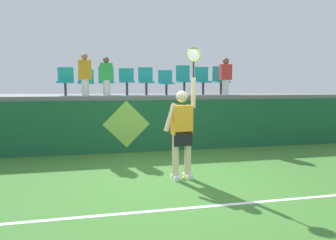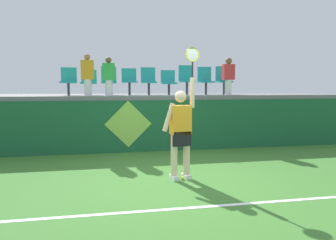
# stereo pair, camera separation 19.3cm
# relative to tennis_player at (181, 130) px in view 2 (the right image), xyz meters

# --- Properties ---
(ground_plane) EXTENTS (40.00, 40.00, 0.00)m
(ground_plane) POSITION_rel_tennis_player_xyz_m (-0.17, -0.13, -0.97)
(ground_plane) COLOR #3D752D
(court_back_wall) EXTENTS (12.90, 0.20, 1.42)m
(court_back_wall) POSITION_rel_tennis_player_xyz_m (-0.17, 2.71, -0.26)
(court_back_wall) COLOR #195633
(court_back_wall) RESTS_ON ground_plane
(spectator_platform) EXTENTS (12.90, 2.87, 0.12)m
(spectator_platform) POSITION_rel_tennis_player_xyz_m (-0.17, 4.09, 0.51)
(spectator_platform) COLOR slate
(spectator_platform) RESTS_ON court_back_wall
(court_baseline_stripe) EXTENTS (11.61, 0.08, 0.01)m
(court_baseline_stripe) POSITION_rel_tennis_player_xyz_m (-0.17, -1.44, -0.97)
(court_baseline_stripe) COLOR white
(court_baseline_stripe) RESTS_ON ground_plane
(tennis_player) EXTENTS (0.75, 0.32, 2.54)m
(tennis_player) POSITION_rel_tennis_player_xyz_m (0.00, 0.00, 0.00)
(tennis_player) COLOR white
(tennis_player) RESTS_ON ground_plane
(tennis_ball) EXTENTS (0.07, 0.07, 0.07)m
(tennis_ball) POSITION_rel_tennis_player_xyz_m (0.02, -0.08, -0.94)
(tennis_ball) COLOR #D1E533
(tennis_ball) RESTS_ON ground_plane
(water_bottle) EXTENTS (0.06, 0.06, 0.24)m
(water_bottle) POSITION_rel_tennis_player_xyz_m (0.96, 2.82, 0.69)
(water_bottle) COLOR white
(water_bottle) RESTS_ON spectator_platform
(stadium_chair_0) EXTENTS (0.44, 0.42, 0.80)m
(stadium_chair_0) POSITION_rel_tennis_player_xyz_m (-2.49, 3.53, 1.01)
(stadium_chair_0) COLOR #38383D
(stadium_chair_0) RESTS_ON spectator_platform
(stadium_chair_1) EXTENTS (0.44, 0.42, 0.74)m
(stadium_chair_1) POSITION_rel_tennis_player_xyz_m (-1.93, 3.53, 0.98)
(stadium_chair_1) COLOR #38383D
(stadium_chair_1) RESTS_ON spectator_platform
(stadium_chair_2) EXTENTS (0.44, 0.42, 0.84)m
(stadium_chair_2) POSITION_rel_tennis_player_xyz_m (-1.36, 3.53, 1.02)
(stadium_chair_2) COLOR #38383D
(stadium_chair_2) RESTS_ON spectator_platform
(stadium_chair_3) EXTENTS (0.44, 0.42, 0.80)m
(stadium_chair_3) POSITION_rel_tennis_player_xyz_m (-0.76, 3.53, 1.02)
(stadium_chair_3) COLOR #38383D
(stadium_chair_3) RESTS_ON spectator_platform
(stadium_chair_4) EXTENTS (0.44, 0.42, 0.83)m
(stadium_chair_4) POSITION_rel_tennis_player_xyz_m (-0.19, 3.53, 1.03)
(stadium_chair_4) COLOR #38383D
(stadium_chair_4) RESTS_ON spectator_platform
(stadium_chair_5) EXTENTS (0.44, 0.42, 0.75)m
(stadium_chair_5) POSITION_rel_tennis_player_xyz_m (0.42, 3.53, 0.98)
(stadium_chair_5) COLOR #38383D
(stadium_chair_5) RESTS_ON spectator_platform
(stadium_chair_6) EXTENTS (0.44, 0.42, 0.91)m
(stadium_chair_6) POSITION_rel_tennis_player_xyz_m (0.98, 3.54, 1.07)
(stadium_chair_6) COLOR #38383D
(stadium_chair_6) RESTS_ON spectator_platform
(stadium_chair_7) EXTENTS (0.44, 0.42, 0.87)m
(stadium_chair_7) POSITION_rel_tennis_player_xyz_m (1.59, 3.53, 1.05)
(stadium_chair_7) COLOR #38383D
(stadium_chair_7) RESTS_ON spectator_platform
(stadium_chair_8) EXTENTS (0.44, 0.42, 0.89)m
(stadium_chair_8) POSITION_rel_tennis_player_xyz_m (2.17, 3.54, 1.06)
(stadium_chair_8) COLOR #38383D
(stadium_chair_8) RESTS_ON spectator_platform
(spectator_0) EXTENTS (0.34, 0.20, 1.14)m
(spectator_0) POSITION_rel_tennis_player_xyz_m (-1.93, 3.09, 1.16)
(spectator_0) COLOR white
(spectator_0) RESTS_ON spectator_platform
(spectator_1) EXTENTS (0.34, 0.20, 1.11)m
(spectator_1) POSITION_rel_tennis_player_xyz_m (2.17, 3.11, 1.15)
(spectator_1) COLOR white
(spectator_1) RESTS_ON spectator_platform
(spectator_2) EXTENTS (0.34, 0.20, 1.07)m
(spectator_2) POSITION_rel_tennis_player_xyz_m (-1.36, 3.07, 1.12)
(spectator_2) COLOR white
(spectator_2) RESTS_ON spectator_platform
(wall_signage_mount) EXTENTS (1.27, 0.01, 1.42)m
(wall_signage_mount) POSITION_rel_tennis_player_xyz_m (-0.86, 2.60, -0.97)
(wall_signage_mount) COLOR #195633
(wall_signage_mount) RESTS_ON ground_plane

